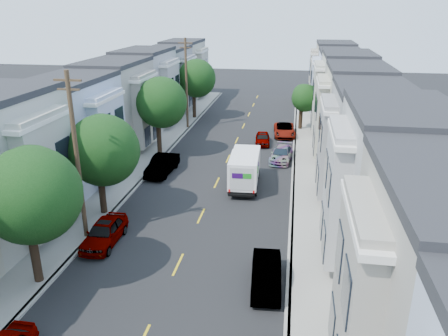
% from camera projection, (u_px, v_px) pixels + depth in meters
% --- Properties ---
extents(ground, '(160.00, 160.00, 0.00)m').
position_uv_depth(ground, '(178.00, 265.00, 23.95)').
color(ground, black).
rests_on(ground, ground).
extents(road_slab, '(12.00, 70.00, 0.02)m').
position_uv_depth(road_slab, '(223.00, 170.00, 37.82)').
color(road_slab, black).
rests_on(road_slab, ground).
extents(curb_left, '(0.30, 70.00, 0.15)m').
position_uv_depth(curb_left, '(156.00, 165.00, 38.72)').
color(curb_left, gray).
rests_on(curb_left, ground).
extents(curb_right, '(0.30, 70.00, 0.15)m').
position_uv_depth(curb_right, '(293.00, 173.00, 36.89)').
color(curb_right, gray).
rests_on(curb_right, ground).
extents(sidewalk_left, '(2.60, 70.00, 0.15)m').
position_uv_depth(sidewalk_left, '(142.00, 165.00, 38.91)').
color(sidewalk_left, gray).
rests_on(sidewalk_left, ground).
extents(sidewalk_right, '(2.60, 70.00, 0.15)m').
position_uv_depth(sidewalk_right, '(309.00, 174.00, 36.69)').
color(sidewalk_right, gray).
rests_on(sidewalk_right, ground).
extents(centerline, '(0.12, 70.00, 0.01)m').
position_uv_depth(centerline, '(223.00, 170.00, 37.83)').
color(centerline, gold).
rests_on(centerline, ground).
extents(townhouse_row_left, '(5.00, 70.00, 8.50)m').
position_uv_depth(townhouse_row_left, '(102.00, 163.00, 39.51)').
color(townhouse_row_left, gray).
rests_on(townhouse_row_left, ground).
extents(townhouse_row_right, '(5.00, 70.00, 8.50)m').
position_uv_depth(townhouse_row_right, '(355.00, 178.00, 36.14)').
color(townhouse_row_right, gray).
rests_on(townhouse_row_right, ground).
extents(tree_b, '(4.70, 4.70, 7.28)m').
position_uv_depth(tree_b, '(30.00, 195.00, 20.66)').
color(tree_b, black).
rests_on(tree_b, ground).
extents(tree_c, '(4.70, 4.70, 6.95)m').
position_uv_depth(tree_c, '(102.00, 150.00, 28.19)').
color(tree_c, black).
rests_on(tree_c, ground).
extents(tree_d, '(4.70, 4.70, 7.42)m').
position_uv_depth(tree_d, '(160.00, 103.00, 39.87)').
color(tree_d, black).
rests_on(tree_d, ground).
extents(tree_e, '(4.70, 4.70, 7.39)m').
position_uv_depth(tree_e, '(196.00, 78.00, 53.53)').
color(tree_e, black).
rests_on(tree_e, ground).
extents(tree_far_r, '(3.10, 3.10, 5.23)m').
position_uv_depth(tree_far_r, '(304.00, 98.00, 48.92)').
color(tree_far_r, black).
rests_on(tree_far_r, ground).
extents(utility_pole_near, '(1.60, 0.26, 10.00)m').
position_uv_depth(utility_pole_near, '(77.00, 158.00, 24.96)').
color(utility_pole_near, '#42301E').
rests_on(utility_pole_near, ground).
extents(utility_pole_far, '(1.60, 0.26, 10.00)m').
position_uv_depth(utility_pole_far, '(186.00, 84.00, 49.02)').
color(utility_pole_far, '#42301E').
rests_on(utility_pole_far, ground).
extents(fedex_truck, '(2.16, 5.60, 2.69)m').
position_uv_depth(fedex_truck, '(245.00, 168.00, 33.98)').
color(fedex_truck, white).
rests_on(fedex_truck, ground).
extents(lead_sedan, '(1.73, 3.88, 1.23)m').
position_uv_depth(lead_sedan, '(263.00, 139.00, 44.64)').
color(lead_sedan, black).
rests_on(lead_sedan, ground).
extents(parked_left_c, '(1.77, 4.50, 1.45)m').
position_uv_depth(parked_left_c, '(104.00, 232.00, 25.88)').
color(parked_left_c, '#B1B2B9').
rests_on(parked_left_c, ground).
extents(parked_left_d, '(1.91, 4.70, 1.53)m').
position_uv_depth(parked_left_d, '(162.00, 165.00, 36.76)').
color(parked_left_d, '#43130A').
rests_on(parked_left_d, ground).
extents(parked_right_b, '(1.70, 4.17, 1.36)m').
position_uv_depth(parked_right_b, '(266.00, 275.00, 21.88)').
color(parked_right_b, silver).
rests_on(parked_right_b, ground).
extents(parked_right_c, '(2.22, 4.42, 1.28)m').
position_uv_depth(parked_right_c, '(281.00, 154.00, 39.83)').
color(parked_right_c, black).
rests_on(parked_right_c, ground).
extents(parked_right_d, '(2.56, 4.94, 1.33)m').
position_uv_depth(parked_right_d, '(284.00, 130.00, 47.52)').
color(parked_right_d, black).
rests_on(parked_right_d, ground).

